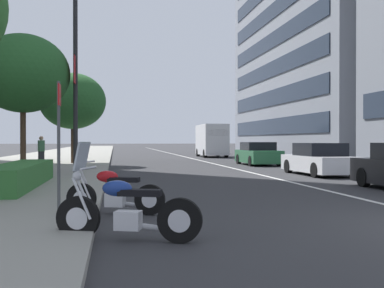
{
  "coord_description": "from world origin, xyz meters",
  "views": [
    {
      "loc": [
        -6.89,
        6.29,
        1.52
      ],
      "look_at": [
        13.25,
        3.02,
        1.35
      ],
      "focal_mm": 44.74,
      "sensor_mm": 36.0,
      "label": 1
    }
  ],
  "objects": [
    {
      "name": "car_mid_block_traffic",
      "position": [
        12.75,
        -2.51,
        0.64
      ],
      "size": [
        4.47,
        1.92,
        1.39
      ],
      "rotation": [
        0.0,
        0.0,
        0.02
      ],
      "color": "silver",
      "rests_on": "ground"
    },
    {
      "name": "clipped_hedge_bed",
      "position": [
        7.85,
        9.06,
        0.48
      ],
      "size": [
        6.53,
        1.1,
        0.67
      ],
      "primitive_type": "cube",
      "color": "#337033",
      "rests_on": "sidewalk_right_plaza"
    },
    {
      "name": "street_tree_mid_sidewalk",
      "position": [
        12.67,
        9.84,
        4.12
      ],
      "size": [
        3.62,
        3.62,
        5.52
      ],
      "color": "#473323",
      "rests_on": "sidewalk_right_plaza"
    },
    {
      "name": "motorcycle_nearest_camera",
      "position": [
        3.02,
        6.3,
        0.41
      ],
      "size": [
        0.87,
        2.01,
        1.09
      ],
      "rotation": [
        0.0,
        0.0,
        1.24
      ],
      "color": "black",
      "rests_on": "ground"
    },
    {
      "name": "motorcycle_mid_row",
      "position": [
        0.32,
        6.13,
        0.45
      ],
      "size": [
        0.88,
        2.17,
        1.49
      ],
      "rotation": [
        0.0,
        0.0,
        1.26
      ],
      "color": "black",
      "rests_on": "ground"
    },
    {
      "name": "street_tree_far_plaza",
      "position": [
        22.5,
        8.77,
        3.85
      ],
      "size": [
        3.94,
        3.94,
        5.38
      ],
      "color": "#473323",
      "rests_on": "sidewalk_right_plaza"
    },
    {
      "name": "pedestrian_on_plaza",
      "position": [
        18.24,
        9.96,
        0.94
      ],
      "size": [
        0.47,
        0.39,
        1.57
      ],
      "rotation": [
        0.0,
        0.0,
        1.94
      ],
      "color": "#2D2D33",
      "rests_on": "sidewalk_right_plaza"
    },
    {
      "name": "car_far_down_avenue",
      "position": [
        21.23,
        -2.36,
        0.65
      ],
      "size": [
        4.35,
        1.92,
        1.39
      ],
      "rotation": [
        0.0,
        0.0,
        -0.01
      ],
      "color": "#236038",
      "rests_on": "ground"
    },
    {
      "name": "parking_sign_by_curb",
      "position": [
        2.23,
        7.31,
        1.63
      ],
      "size": [
        0.32,
        0.06,
        2.46
      ],
      "color": "#47494C",
      "rests_on": "sidewalk_right_plaza"
    },
    {
      "name": "lane_centre_stripe",
      "position": [
        35.0,
        0.0,
        0.0
      ],
      "size": [
        110.0,
        0.16,
        0.01
      ],
      "primitive_type": "cube",
      "color": "silver",
      "rests_on": "ground"
    },
    {
      "name": "delivery_van_ahead",
      "position": [
        35.16,
        -2.32,
        1.54
      ],
      "size": [
        5.28,
        2.16,
        2.9
      ],
      "rotation": [
        0.0,
        0.0,
        -0.01
      ],
      "color": "silver",
      "rests_on": "ground"
    },
    {
      "name": "street_lamp_with_banners",
      "position": [
        12.8,
        7.48,
        5.32
      ],
      "size": [
        1.26,
        2.62,
        8.78
      ],
      "color": "#232326",
      "rests_on": "sidewalk_right_plaza"
    },
    {
      "name": "sidewalk_right_plaza",
      "position": [
        30.0,
        10.95,
        0.07
      ],
      "size": [
        160.0,
        8.7,
        0.15
      ],
      "primitive_type": "cube",
      "color": "gray",
      "rests_on": "ground"
    }
  ]
}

